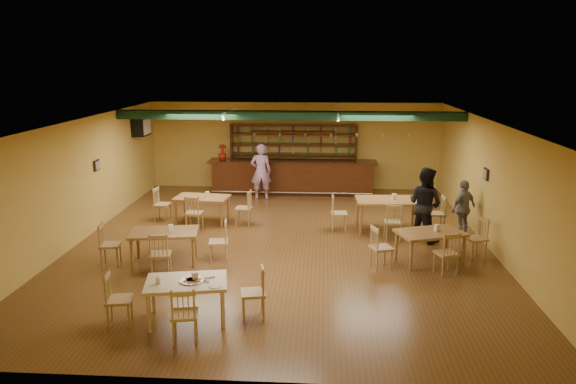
# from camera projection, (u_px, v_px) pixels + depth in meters

# --- Properties ---
(floor) EXTENTS (12.00, 12.00, 0.00)m
(floor) POSITION_uv_depth(u_px,v_px,m) (281.00, 243.00, 13.47)
(floor) COLOR brown
(floor) RESTS_ON ground
(ceiling_beam) EXTENTS (10.00, 0.30, 0.25)m
(ceiling_beam) POSITION_uv_depth(u_px,v_px,m) (289.00, 115.00, 15.51)
(ceiling_beam) COLOR black
(ceiling_beam) RESTS_ON ceiling
(track_rail_left) EXTENTS (0.05, 2.50, 0.05)m
(track_rail_left) POSITION_uv_depth(u_px,v_px,m) (230.00, 111.00, 16.19)
(track_rail_left) COLOR white
(track_rail_left) RESTS_ON ceiling
(track_rail_right) EXTENTS (0.05, 2.50, 0.05)m
(track_rail_right) POSITION_uv_depth(u_px,v_px,m) (337.00, 111.00, 15.99)
(track_rail_right) COLOR white
(track_rail_right) RESTS_ON ceiling
(ac_unit) EXTENTS (0.34, 0.70, 0.48)m
(ac_unit) POSITION_uv_depth(u_px,v_px,m) (141.00, 126.00, 17.30)
(ac_unit) COLOR white
(ac_unit) RESTS_ON wall_left
(picture_left) EXTENTS (0.04, 0.34, 0.28)m
(picture_left) POSITION_uv_depth(u_px,v_px,m) (97.00, 165.00, 14.36)
(picture_left) COLOR black
(picture_left) RESTS_ON wall_left
(picture_right) EXTENTS (0.04, 0.34, 0.28)m
(picture_right) POSITION_uv_depth(u_px,v_px,m) (486.00, 174.00, 13.24)
(picture_right) COLOR black
(picture_right) RESTS_ON wall_right
(bar_counter) EXTENTS (5.63, 0.85, 1.13)m
(bar_counter) POSITION_uv_depth(u_px,v_px,m) (292.00, 177.00, 18.33)
(bar_counter) COLOR #371A0B
(bar_counter) RESTS_ON ground
(back_bar_hutch) EXTENTS (4.36, 0.40, 2.28)m
(back_bar_hutch) POSITION_uv_depth(u_px,v_px,m) (294.00, 157.00, 18.81)
(back_bar_hutch) COLOR #371A0B
(back_bar_hutch) RESTS_ON ground
(poinsettia) EXTENTS (0.37, 0.37, 0.52)m
(poinsettia) POSITION_uv_depth(u_px,v_px,m) (222.00, 152.00, 18.29)
(poinsettia) COLOR #A81D0F
(poinsettia) RESTS_ON bar_counter
(dining_table_a) EXTENTS (1.54, 1.02, 0.73)m
(dining_table_a) POSITION_uv_depth(u_px,v_px,m) (202.00, 209.00, 15.11)
(dining_table_a) COLOR olive
(dining_table_a) RESTS_ON ground
(dining_table_b) EXTENTS (1.73, 1.09, 0.84)m
(dining_table_b) POSITION_uv_depth(u_px,v_px,m) (388.00, 215.00, 14.39)
(dining_table_b) COLOR olive
(dining_table_b) RESTS_ON ground
(dining_table_c) EXTENTS (1.58, 1.09, 0.73)m
(dining_table_c) POSITION_uv_depth(u_px,v_px,m) (165.00, 247.00, 12.06)
(dining_table_c) COLOR olive
(dining_table_c) RESTS_ON ground
(dining_table_d) EXTENTS (1.64, 1.29, 0.72)m
(dining_table_d) POSITION_uv_depth(u_px,v_px,m) (430.00, 247.00, 12.08)
(dining_table_d) COLOR olive
(dining_table_d) RESTS_ON ground
(near_table) EXTENTS (1.51, 1.12, 0.74)m
(near_table) POSITION_uv_depth(u_px,v_px,m) (187.00, 301.00, 9.36)
(near_table) COLOR beige
(near_table) RESTS_ON ground
(pizza_tray) EXTENTS (0.51, 0.51, 0.01)m
(pizza_tray) POSITION_uv_depth(u_px,v_px,m) (192.00, 281.00, 9.26)
(pizza_tray) COLOR silver
(pizza_tray) RESTS_ON near_table
(parmesan_shaker) EXTENTS (0.09, 0.09, 0.11)m
(parmesan_shaker) POSITION_uv_depth(u_px,v_px,m) (158.00, 281.00, 9.14)
(parmesan_shaker) COLOR #EAE5C6
(parmesan_shaker) RESTS_ON near_table
(napkin_stack) EXTENTS (0.25, 0.22, 0.03)m
(napkin_stack) POSITION_uv_depth(u_px,v_px,m) (208.00, 276.00, 9.44)
(napkin_stack) COLOR white
(napkin_stack) RESTS_ON near_table
(pizza_server) EXTENTS (0.32, 0.25, 0.00)m
(pizza_server) POSITION_uv_depth(u_px,v_px,m) (201.00, 279.00, 9.30)
(pizza_server) COLOR silver
(pizza_server) RESTS_ON pizza_tray
(side_plate) EXTENTS (0.26, 0.26, 0.01)m
(side_plate) POSITION_uv_depth(u_px,v_px,m) (215.00, 286.00, 9.05)
(side_plate) COLOR white
(side_plate) RESTS_ON near_table
(patron_bar) EXTENTS (0.71, 0.51, 1.82)m
(patron_bar) POSITION_uv_depth(u_px,v_px,m) (261.00, 172.00, 17.51)
(patron_bar) COLOR #A654B7
(patron_bar) RESTS_ON ground
(patron_right_a) EXTENTS (1.14, 1.14, 1.87)m
(patron_right_a) POSITION_uv_depth(u_px,v_px,m) (425.00, 204.00, 13.44)
(patron_right_a) COLOR black
(patron_right_a) RESTS_ON ground
(patron_right_b) EXTENTS (0.89, 0.81, 1.46)m
(patron_right_b) POSITION_uv_depth(u_px,v_px,m) (463.00, 208.00, 13.86)
(patron_right_b) COLOR gray
(patron_right_b) RESTS_ON ground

